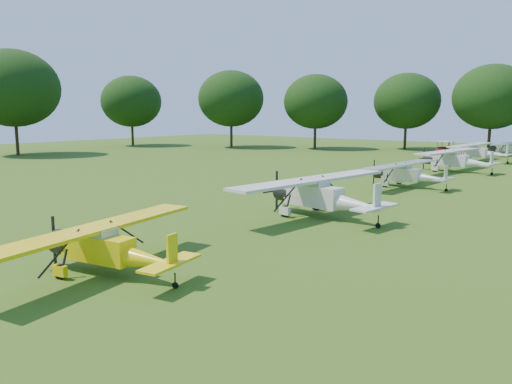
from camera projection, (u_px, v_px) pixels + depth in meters
ground at (281, 219)px, 28.01m from camera, size 160.00×160.00×0.00m
tree_belt at (343, 70)px, 24.72m from camera, size 137.36×130.27×14.52m
aircraft_2 at (107, 245)px, 18.21m from camera, size 6.24×9.87×1.94m
aircraft_3 at (321, 193)px, 28.26m from camera, size 7.65×12.14×2.38m
aircraft_4 at (407, 173)px, 39.74m from camera, size 6.47×10.31×2.03m
aircraft_5 at (455, 159)px, 50.05m from camera, size 7.41×11.77×2.31m
aircraft_6 at (476, 151)px, 60.29m from camera, size 7.30×11.64×2.29m
aircraft_7 at (510, 148)px, 69.31m from camera, size 5.88×9.34×1.83m
golf_cart at (445, 150)px, 70.49m from camera, size 2.53×1.92×1.92m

